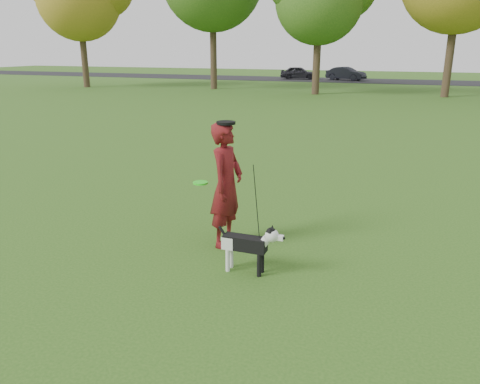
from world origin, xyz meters
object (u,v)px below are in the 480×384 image
at_px(dog, 250,243).
at_px(car_mid, 346,74).
at_px(car_left, 299,73).
at_px(man, 226,185).

xyz_separation_m(dog, car_mid, (-4.56, 40.42, 0.19)).
relative_size(dog, car_left, 0.27).
xyz_separation_m(car_left, car_mid, (4.54, 0.00, 0.00)).
bearing_deg(man, car_mid, 8.68).
distance_m(man, car_left, 40.49).
bearing_deg(dog, man, 129.37).
height_order(dog, car_mid, car_mid).
xyz_separation_m(man, car_left, (-8.43, 39.60, -0.34)).
distance_m(man, car_mid, 39.79).
distance_m(dog, car_mid, 40.67).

